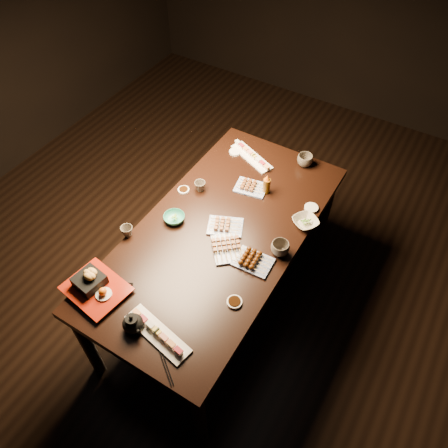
{
  "coord_description": "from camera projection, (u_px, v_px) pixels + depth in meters",
  "views": [
    {
      "loc": [
        1.25,
        -1.6,
        2.72
      ],
      "look_at": [
        0.37,
        -0.15,
        0.77
      ],
      "focal_mm": 35.0,
      "sensor_mm": 36.0,
      "label": 1
    }
  ],
  "objects": [
    {
      "name": "ground",
      "position": [
        193.0,
        257.0,
        3.37
      ],
      "size": [
        5.0,
        5.0,
        0.0
      ],
      "primitive_type": "plane",
      "color": "black",
      "rests_on": "ground"
    },
    {
      "name": "dining_table",
      "position": [
        220.0,
        268.0,
        2.85
      ],
      "size": [
        1.16,
        1.92,
        0.75
      ],
      "primitive_type": "cube",
      "rotation": [
        0.0,
        0.0,
        -0.15
      ],
      "color": "black",
      "rests_on": "ground"
    },
    {
      "name": "yakitori_plate_left",
      "position": [
        251.0,
        186.0,
        2.78
      ],
      "size": [
        0.22,
        0.18,
        0.05
      ],
      "primitive_type": null,
      "rotation": [
        0.0,
        0.0,
        0.18
      ],
      "color": "#828EB6",
      "rests_on": "dining_table"
    },
    {
      "name": "chopsticks_se",
      "position": [
        166.0,
        366.0,
        2.03
      ],
      "size": [
        0.17,
        0.13,
        0.01
      ],
      "primitive_type": null,
      "rotation": [
        0.0,
        0.0,
        -0.62
      ],
      "color": "black",
      "rests_on": "dining_table"
    },
    {
      "name": "sauce_dish_west",
      "position": [
        184.0,
        190.0,
        2.79
      ],
      "size": [
        0.1,
        0.1,
        0.01
      ],
      "primitive_type": "cylinder",
      "rotation": [
        0.0,
        0.0,
        -0.45
      ],
      "color": "white",
      "rests_on": "dining_table"
    },
    {
      "name": "teacup_mid_right",
      "position": [
        280.0,
        248.0,
        2.43
      ],
      "size": [
        0.14,
        0.14,
        0.08
      ],
      "primitive_type": "imported",
      "rotation": [
        0.0,
        0.0,
        -0.45
      ],
      "color": "#4F473C",
      "rests_on": "dining_table"
    },
    {
      "name": "sauce_dish_nw",
      "position": [
        235.0,
        152.0,
        3.03
      ],
      "size": [
        0.1,
        0.1,
        0.01
      ],
      "primitive_type": "cylinder",
      "rotation": [
        0.0,
        0.0,
        0.19
      ],
      "color": "white",
      "rests_on": "dining_table"
    },
    {
      "name": "tsukune_plate",
      "position": [
        253.0,
        260.0,
        2.4
      ],
      "size": [
        0.22,
        0.16,
        0.05
      ],
      "primitive_type": null,
      "rotation": [
        0.0,
        0.0,
        0.05
      ],
      "color": "#828EB6",
      "rests_on": "dining_table"
    },
    {
      "name": "yakitori_plate_center",
      "position": [
        225.0,
        224.0,
        2.57
      ],
      "size": [
        0.25,
        0.22,
        0.05
      ],
      "primitive_type": null,
      "rotation": [
        0.0,
        0.0,
        0.42
      ],
      "color": "#828EB6",
      "rests_on": "dining_table"
    },
    {
      "name": "sauce_dish_se",
      "position": [
        234.0,
        302.0,
        2.25
      ],
      "size": [
        0.1,
        0.1,
        0.01
      ],
      "primitive_type": "cylinder",
      "rotation": [
        0.0,
        0.0,
        -0.33
      ],
      "color": "white",
      "rests_on": "dining_table"
    },
    {
      "name": "edamame_bowl_green",
      "position": [
        174.0,
        218.0,
        2.61
      ],
      "size": [
        0.18,
        0.18,
        0.04
      ],
      "primitive_type": "imported",
      "rotation": [
        0.0,
        0.0,
        -0.53
      ],
      "color": "#2C896F",
      "rests_on": "dining_table"
    },
    {
      "name": "teapot",
      "position": [
        132.0,
        322.0,
        2.12
      ],
      "size": [
        0.16,
        0.16,
        0.1
      ],
      "primitive_type": null,
      "rotation": [
        0.0,
        0.0,
        -0.41
      ],
      "color": "black",
      "rests_on": "dining_table"
    },
    {
      "name": "tempura_tray",
      "position": [
        94.0,
        285.0,
        2.26
      ],
      "size": [
        0.35,
        0.3,
        0.12
      ],
      "primitive_type": null,
      "rotation": [
        0.0,
        0.0,
        -0.15
      ],
      "color": "black",
      "rests_on": "dining_table"
    },
    {
      "name": "condiment_bottle",
      "position": [
        267.0,
        184.0,
        2.73
      ],
      "size": [
        0.05,
        0.05,
        0.14
      ],
      "primitive_type": "cylinder",
      "rotation": [
        0.0,
        0.0,
        -0.04
      ],
      "color": "#653D0D",
      "rests_on": "dining_table"
    },
    {
      "name": "teacup_far_right",
      "position": [
        305.0,
        160.0,
        2.92
      ],
      "size": [
        0.11,
        0.11,
        0.08
      ],
      "primitive_type": "imported",
      "rotation": [
        0.0,
        0.0,
        0.02
      ],
      "color": "#4F473C",
      "rests_on": "dining_table"
    },
    {
      "name": "edamame_bowl_cream",
      "position": [
        305.0,
        222.0,
        2.59
      ],
      "size": [
        0.2,
        0.2,
        0.04
      ],
      "primitive_type": "imported",
      "rotation": [
        0.0,
        0.0,
        -0.57
      ],
      "color": "#BEB29C",
      "rests_on": "dining_table"
    },
    {
      "name": "sushi_platter_far",
      "position": [
        252.0,
        155.0,
        2.98
      ],
      "size": [
        0.36,
        0.23,
        0.04
      ],
      "primitive_type": null,
      "rotation": [
        0.0,
        0.0,
        2.74
      ],
      "color": "white",
      "rests_on": "dining_table"
    },
    {
      "name": "yakitori_plate_right",
      "position": [
        227.0,
        247.0,
        2.46
      ],
      "size": [
        0.25,
        0.26,
        0.05
      ],
      "primitive_type": null,
      "rotation": [
        0.0,
        0.0,
        -0.86
      ],
      "color": "#828EB6",
      "rests_on": "dining_table"
    },
    {
      "name": "teacup_far_left",
      "position": [
        200.0,
        186.0,
        2.77
      ],
      "size": [
        0.09,
        0.09,
        0.07
      ],
      "primitive_type": "imported",
      "rotation": [
        0.0,
        0.0,
        -0.42
      ],
      "color": "#4F473C",
      "rests_on": "dining_table"
    },
    {
      "name": "teacup_near_left",
      "position": [
        127.0,
        231.0,
        2.53
      ],
      "size": [
        0.1,
        0.1,
        0.07
      ],
      "primitive_type": "imported",
      "rotation": [
        0.0,
        0.0,
        -0.48
      ],
      "color": "#4F473C",
      "rests_on": "dining_table"
    },
    {
      "name": "chopsticks_near",
      "position": [
        111.0,
        283.0,
        2.33
      ],
      "size": [
        0.22,
        0.13,
        0.01
      ],
      "primitive_type": null,
      "rotation": [
        0.0,
        0.0,
        0.49
      ],
      "color": "black",
      "rests_on": "dining_table"
    },
    {
      "name": "sauce_dish_east",
      "position": [
        311.0,
        208.0,
        2.68
      ],
      "size": [
        0.1,
        0.1,
        0.01
      ],
      "primitive_type": "cylinder",
      "rotation": [
        0.0,
        0.0,
        0.13
      ],
      "color": "white",
      "rests_on": "dining_table"
    },
    {
      "name": "sushi_platter_near",
      "position": [
        157.0,
        332.0,
        2.12
      ],
      "size": [
        0.39,
        0.18,
        0.05
      ],
      "primitive_type": null,
      "rotation": [
        0.0,
        0.0,
        -0.19
      ],
      "color": "white",
      "rests_on": "dining_table"
    }
  ]
}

